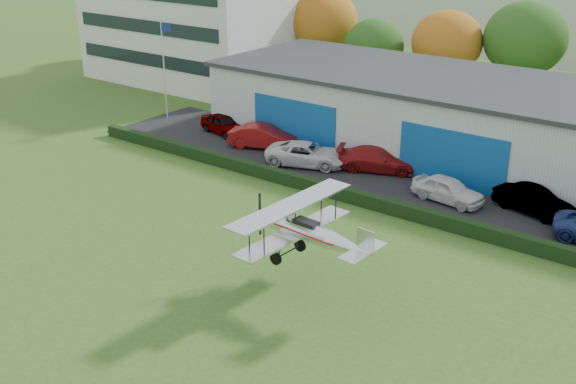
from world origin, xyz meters
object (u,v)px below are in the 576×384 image
Objects in this scene: car_0 at (223,124)px; office_block at (203,25)px; car_3 at (378,159)px; car_2 at (307,154)px; biplane at (307,230)px; flagpole at (164,60)px; car_5 at (534,201)px; car_4 at (448,190)px; hangar at (491,123)px; car_1 at (264,137)px.

office_block is at bearing 60.54° from car_0.
office_block reaches higher than car_3.
car_2 is (23.76, -15.28, -4.40)m from office_block.
flagpole is at bearing 151.87° from biplane.
car_4 is at bearing 120.44° from car_5.
office_block is at bearing 41.89° from car_3.
office_block is (-33.00, 7.02, 2.56)m from hangar.
car_5 is at bearing -105.65° from car_2.
office_block is 37.52m from car_4.
office_block is at bearing 167.99° from hangar.
car_5 is (14.76, 1.20, -0.01)m from car_2.
car_1 is at bearing 92.61° from car_4.
car_5 reaches higher than car_4.
flagpole is at bearing 102.61° from car_5.
car_5 reaches higher than car_0.
flagpole reaches higher than car_4.
biplane reaches higher than car_3.
office_block is 4.75× the size of car_4.
car_2 is at bearing -88.41° from car_0.
car_1 is at bearing -152.45° from hangar.
hangar is at bearing -83.42° from car_1.
hangar is at bearing 94.59° from biplane.
car_3 is (-4.94, -6.32, -1.84)m from hangar.
car_3 reaches higher than car_2.
flagpole is (-24.88, -5.98, 2.13)m from hangar.
flagpole is at bearing 66.34° from car_3.
biplane is (9.56, -13.39, 2.28)m from car_2.
office_block reaches higher than hangar.
car_2 reaches higher than car_5.
car_0 is at bearing 103.05° from car_5.
car_5 is at bearing -78.47° from car_0.
car_0 is 0.60× the size of biplane.
car_2 is 4.72m from car_3.
car_2 is (-9.24, -8.26, -1.85)m from hangar.
car_2 is at bearing 129.27° from biplane.
car_2 is 1.21× the size of car_5.
office_block is 41.25m from car_5.
car_0 is (6.48, -0.41, -4.00)m from flagpole.
biplane is (0.31, -21.65, 0.44)m from hangar.
car_0 is at bearing 67.61° from car_3.
car_3 is at bearing 78.05° from car_4.
car_1 is 4.68m from car_2.
hangar is 15.67m from car_1.
car_1 is 19.32m from car_5.
car_4 is at bearing -82.66° from car_0.
car_0 is 0.82× the size of car_3.
car_2 is 10.19m from car_4.
car_4 is (33.94, -15.37, -4.42)m from office_block.
car_0 is 24.26m from biplane.
hangar is at bearing 13.50° from car_4.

